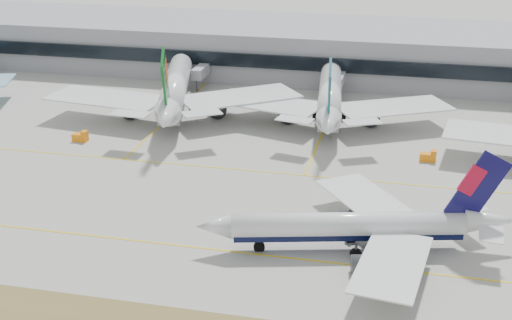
% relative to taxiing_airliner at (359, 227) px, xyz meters
% --- Properties ---
extents(ground, '(3000.00, 3000.00, 0.00)m').
position_rel_taxiing_airliner_xyz_m(ground, '(-30.17, -0.39, -4.34)').
color(ground, '#99978F').
rests_on(ground, ground).
extents(taxiing_airliner, '(52.80, 45.12, 17.99)m').
position_rel_taxiing_airliner_xyz_m(taxiing_airliner, '(0.00, 0.00, 0.00)').
color(taxiing_airliner, white).
rests_on(taxiing_airliner, ground).
extents(widebody_eva, '(64.67, 64.55, 23.81)m').
position_rel_taxiing_airliner_xyz_m(widebody_eva, '(-53.90, 63.24, 1.99)').
color(widebody_eva, white).
rests_on(widebody_eva, ground).
extents(widebody_cathay, '(61.79, 60.81, 22.15)m').
position_rel_taxiing_airliner_xyz_m(widebody_cathay, '(-13.58, 66.86, 1.55)').
color(widebody_cathay, white).
rests_on(widebody_cathay, ground).
extents(terminal, '(280.00, 43.10, 15.00)m').
position_rel_taxiing_airliner_xyz_m(terminal, '(-30.17, 114.45, 3.17)').
color(terminal, gray).
rests_on(terminal, ground).
extents(gse_b, '(3.55, 2.00, 2.60)m').
position_rel_taxiing_airliner_xyz_m(gse_b, '(-69.11, 38.52, -3.29)').
color(gse_b, orange).
rests_on(gse_b, ground).
extents(gse_c, '(3.55, 2.00, 2.60)m').
position_rel_taxiing_airliner_xyz_m(gse_c, '(11.46, 43.76, -3.29)').
color(gse_c, orange).
rests_on(gse_c, ground).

